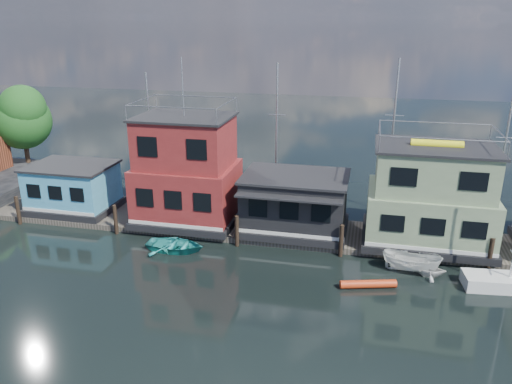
% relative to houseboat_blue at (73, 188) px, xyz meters
% --- Properties ---
extents(ground, '(160.00, 160.00, 0.00)m').
position_rel_houseboat_blue_xyz_m(ground, '(18.00, -12.00, -2.21)').
color(ground, black).
rests_on(ground, ground).
extents(dock, '(48.00, 5.00, 0.40)m').
position_rel_houseboat_blue_xyz_m(dock, '(18.00, 0.00, -2.01)').
color(dock, '#595147').
rests_on(dock, ground).
extents(houseboat_blue, '(6.40, 4.90, 3.66)m').
position_rel_houseboat_blue_xyz_m(houseboat_blue, '(0.00, 0.00, 0.00)').
color(houseboat_blue, black).
rests_on(houseboat_blue, dock).
extents(houseboat_red, '(7.40, 5.90, 11.86)m').
position_rel_houseboat_blue_xyz_m(houseboat_red, '(9.50, 0.00, 1.90)').
color(houseboat_red, black).
rests_on(houseboat_red, dock).
extents(houseboat_dark, '(7.40, 6.10, 4.06)m').
position_rel_houseboat_blue_xyz_m(houseboat_dark, '(17.50, -0.02, 0.21)').
color(houseboat_dark, black).
rests_on(houseboat_dark, dock).
extents(houseboat_green, '(8.40, 5.90, 7.03)m').
position_rel_houseboat_blue_xyz_m(houseboat_green, '(26.50, 0.00, 1.34)').
color(houseboat_green, black).
rests_on(houseboat_green, dock).
extents(pilings, '(42.28, 0.28, 2.20)m').
position_rel_houseboat_blue_xyz_m(pilings, '(17.67, -2.80, -1.11)').
color(pilings, '#2D2116').
rests_on(pilings, ground).
extents(background_masts, '(36.40, 0.16, 12.00)m').
position_rel_houseboat_blue_xyz_m(background_masts, '(22.76, 6.00, 3.35)').
color(background_masts, silver).
rests_on(background_masts, ground).
extents(motorboat, '(3.70, 1.92, 1.36)m').
position_rel_houseboat_blue_xyz_m(motorboat, '(25.35, -4.05, -1.53)').
color(motorboat, white).
rests_on(motorboat, ground).
extents(dinghy_white, '(1.95, 1.70, 0.99)m').
position_rel_houseboat_blue_xyz_m(dinghy_white, '(26.41, -4.34, -1.71)').
color(dinghy_white, silver).
rests_on(dinghy_white, ground).
extents(dinghy_teal, '(3.94, 2.84, 0.81)m').
position_rel_houseboat_blue_xyz_m(dinghy_teal, '(10.18, -4.48, -1.80)').
color(dinghy_teal, teal).
rests_on(dinghy_teal, ground).
extents(day_sailer, '(5.16, 2.21, 7.90)m').
position_rel_houseboat_blue_xyz_m(day_sailer, '(30.70, -4.81, -1.75)').
color(day_sailer, silver).
rests_on(day_sailer, ground).
extents(red_kayak, '(3.27, 1.33, 0.48)m').
position_rel_houseboat_blue_xyz_m(red_kayak, '(22.84, -6.52, -1.97)').
color(red_kayak, red).
rests_on(red_kayak, ground).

